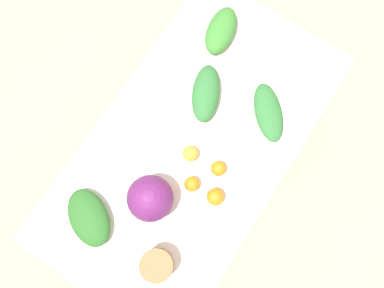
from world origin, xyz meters
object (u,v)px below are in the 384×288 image
(greens_bunch_chard, at_px, (206,93))
(greens_bunch_dandelion, at_px, (268,112))
(greens_bunch_scallion, at_px, (221,30))
(orange_3, at_px, (190,153))
(greens_bunch_beet_tops, at_px, (89,218))
(orange_0, at_px, (192,184))
(cabbage_purple, at_px, (150,198))
(paper_bag, at_px, (157,265))
(orange_1, at_px, (218,168))
(orange_2, at_px, (215,197))

(greens_bunch_chard, xyz_separation_m, greens_bunch_dandelion, (0.08, -0.27, -0.01))
(greens_bunch_scallion, bearing_deg, orange_3, -160.46)
(greens_bunch_chard, bearing_deg, greens_bunch_scallion, 19.99)
(greens_bunch_beet_tops, relative_size, orange_0, 3.85)
(cabbage_purple, relative_size, paper_bag, 1.43)
(greens_bunch_chard, distance_m, orange_3, 0.27)
(greens_bunch_scallion, bearing_deg, paper_bag, -161.57)
(orange_1, distance_m, orange_2, 0.12)
(paper_bag, height_order, greens_bunch_chard, paper_bag)
(greens_bunch_scallion, relative_size, orange_3, 3.52)
(greens_bunch_chard, bearing_deg, orange_0, -155.55)
(greens_bunch_scallion, distance_m, orange_1, 0.63)
(paper_bag, distance_m, greens_bunch_dandelion, 0.79)
(greens_bunch_beet_tops, height_order, orange_0, greens_bunch_beet_tops)
(greens_bunch_beet_tops, xyz_separation_m, orange_1, (0.46, -0.33, -0.01))
(greens_bunch_chard, xyz_separation_m, orange_2, (-0.36, -0.28, -0.01))
(paper_bag, relative_size, orange_2, 1.79)
(greens_bunch_chard, bearing_deg, greens_bunch_beet_tops, 171.15)
(cabbage_purple, distance_m, orange_1, 0.31)
(greens_bunch_chard, xyz_separation_m, orange_3, (-0.26, -0.09, -0.01))
(greens_bunch_scallion, bearing_deg, orange_1, -148.54)
(greens_bunch_dandelion, bearing_deg, orange_3, 151.47)
(greens_bunch_dandelion, bearing_deg, greens_bunch_chard, 106.06)
(orange_3, bearing_deg, greens_bunch_chard, 19.03)
(orange_0, distance_m, orange_3, 0.13)
(cabbage_purple, height_order, greens_bunch_dandelion, cabbage_purple)
(greens_bunch_chard, distance_m, orange_0, 0.40)
(cabbage_purple, xyz_separation_m, paper_bag, (-0.20, -0.17, -0.04))
(cabbage_purple, distance_m, greens_bunch_beet_tops, 0.27)
(orange_0, relative_size, orange_3, 0.96)
(greens_bunch_dandelion, bearing_deg, orange_2, -179.51)
(greens_bunch_beet_tops, height_order, orange_3, greens_bunch_beet_tops)
(greens_bunch_scallion, xyz_separation_m, orange_1, (-0.54, -0.33, -0.01))
(orange_3, bearing_deg, greens_bunch_beet_tops, 156.13)
(greens_bunch_beet_tops, bearing_deg, paper_bag, -90.18)
(cabbage_purple, bearing_deg, orange_1, -31.59)
(greens_bunch_dandelion, relative_size, greens_bunch_scallion, 1.12)
(greens_bunch_chard, relative_size, greens_bunch_scallion, 1.10)
(cabbage_purple, relative_size, orange_1, 2.89)
(orange_2, bearing_deg, greens_bunch_scallion, 30.61)
(greens_bunch_scallion, distance_m, orange_0, 0.71)
(cabbage_purple, bearing_deg, greens_bunch_scallion, 11.80)
(paper_bag, height_order, orange_0, paper_bag)
(greens_bunch_chard, height_order, orange_1, greens_bunch_chard)
(cabbage_purple, relative_size, greens_bunch_dandelion, 0.70)
(greens_bunch_beet_tops, relative_size, orange_2, 3.40)
(paper_bag, distance_m, orange_2, 0.36)
(greens_bunch_beet_tops, distance_m, orange_3, 0.49)
(greens_bunch_beet_tops, bearing_deg, orange_0, -38.52)
(greens_bunch_chard, height_order, orange_2, greens_bunch_chard)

